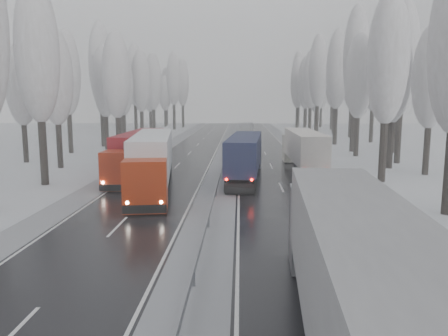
# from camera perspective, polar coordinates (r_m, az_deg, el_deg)

# --- Properties ---
(carriageway_right) EXTENTS (7.50, 200.00, 0.03)m
(carriageway_right) POSITION_cam_1_polar(r_m,az_deg,el_deg) (42.83, 6.74, -0.95)
(carriageway_right) COLOR black
(carriageway_right) RESTS_ON ground
(carriageway_left) EXTENTS (7.50, 200.00, 0.03)m
(carriageway_left) POSITION_cam_1_polar(r_m,az_deg,el_deg) (43.26, -7.26, -0.86)
(carriageway_left) COLOR black
(carriageway_left) RESTS_ON ground
(median_slush) EXTENTS (3.00, 200.00, 0.04)m
(median_slush) POSITION_cam_1_polar(r_m,az_deg,el_deg) (42.73, -0.30, -0.91)
(median_slush) COLOR #929499
(median_slush) RESTS_ON ground
(shoulder_right) EXTENTS (2.40, 200.00, 0.04)m
(shoulder_right) POSITION_cam_1_polar(r_m,az_deg,el_deg) (43.51, 13.25, -0.96)
(shoulder_right) COLOR #929499
(shoulder_right) RESTS_ON ground
(shoulder_left) EXTENTS (2.40, 200.00, 0.04)m
(shoulder_left) POSITION_cam_1_polar(r_m,az_deg,el_deg) (44.34, -13.59, -0.80)
(shoulder_left) COLOR #929499
(shoulder_left) RESTS_ON ground
(median_guardrail) EXTENTS (0.12, 200.00, 0.76)m
(median_guardrail) POSITION_cam_1_polar(r_m,az_deg,el_deg) (42.62, -0.30, -0.14)
(median_guardrail) COLOR slate
(median_guardrail) RESTS_ON ground
(tree_18) EXTENTS (3.60, 3.60, 16.58)m
(tree_18) POSITION_cam_1_polar(r_m,az_deg,el_deg) (41.29, 20.62, 13.09)
(tree_18) COLOR black
(tree_18) RESTS_ON ground
(tree_19) EXTENTS (3.60, 3.60, 14.57)m
(tree_19) POSITION_cam_1_polar(r_m,az_deg,el_deg) (46.87, 25.49, 10.64)
(tree_19) COLOR black
(tree_19) RESTS_ON ground
(tree_20) EXTENTS (3.60, 3.60, 15.71)m
(tree_20) POSITION_cam_1_polar(r_m,az_deg,el_deg) (50.01, 21.37, 11.55)
(tree_20) COLOR black
(tree_20) RESTS_ON ground
(tree_21) EXTENTS (3.60, 3.60, 18.62)m
(tree_21) POSITION_cam_1_polar(r_m,az_deg,el_deg) (54.65, 22.34, 13.16)
(tree_21) COLOR black
(tree_21) RESTS_ON ground
(tree_22) EXTENTS (3.60, 3.60, 15.86)m
(tree_22) POSITION_cam_1_polar(r_m,az_deg,el_deg) (59.74, 17.24, 11.29)
(tree_22) COLOR black
(tree_22) RESTS_ON ground
(tree_23) EXTENTS (3.60, 3.60, 13.55)m
(tree_23) POSITION_cam_1_polar(r_m,az_deg,el_deg) (65.35, 21.67, 9.52)
(tree_23) COLOR black
(tree_23) RESTS_ON ground
(tree_24) EXTENTS (3.60, 3.60, 20.49)m
(tree_24) POSITION_cam_1_polar(r_m,az_deg,el_deg) (65.41, 16.87, 13.64)
(tree_24) COLOR black
(tree_24) RESTS_ON ground
(tree_25) EXTENTS (3.60, 3.60, 19.44)m
(tree_25) POSITION_cam_1_polar(r_m,az_deg,el_deg) (71.15, 21.53, 12.45)
(tree_25) COLOR black
(tree_25) RESTS_ON ground
(tree_26) EXTENTS (3.60, 3.60, 18.78)m
(tree_26) POSITION_cam_1_polar(r_m,az_deg,el_deg) (75.20, 14.57, 12.22)
(tree_26) COLOR black
(tree_26) RESTS_ON ground
(tree_27) EXTENTS (3.60, 3.60, 17.62)m
(tree_27) POSITION_cam_1_polar(r_m,az_deg,el_deg) (80.79, 18.99, 11.24)
(tree_27) COLOR black
(tree_27) RESTS_ON ground
(tree_28) EXTENTS (3.60, 3.60, 19.62)m
(tree_28) POSITION_cam_1_polar(r_m,az_deg,el_deg) (85.46, 12.20, 12.21)
(tree_28) COLOR black
(tree_28) RESTS_ON ground
(tree_29) EXTENTS (3.60, 3.60, 18.11)m
(tree_29) POSITION_cam_1_polar(r_m,az_deg,el_deg) (90.84, 16.41, 11.23)
(tree_29) COLOR black
(tree_29) RESTS_ON ground
(tree_30) EXTENTS (3.60, 3.60, 17.86)m
(tree_30) POSITION_cam_1_polar(r_m,az_deg,el_deg) (95.04, 11.28, 11.19)
(tree_30) COLOR black
(tree_30) RESTS_ON ground
(tree_31) EXTENTS (3.60, 3.60, 18.58)m
(tree_31) POSITION_cam_1_polar(r_m,az_deg,el_deg) (100.07, 14.33, 11.22)
(tree_31) COLOR black
(tree_31) RESTS_ON ground
(tree_32) EXTENTS (3.60, 3.60, 17.33)m
(tree_32) POSITION_cam_1_polar(r_m,az_deg,el_deg) (102.46, 10.64, 10.83)
(tree_32) COLOR black
(tree_32) RESTS_ON ground
(tree_33) EXTENTS (3.60, 3.60, 14.33)m
(tree_33) POSITION_cam_1_polar(r_m,az_deg,el_deg) (106.84, 11.98, 9.67)
(tree_33) COLOR black
(tree_33) RESTS_ON ground
(tree_34) EXTENTS (3.60, 3.60, 17.63)m
(tree_34) POSITION_cam_1_polar(r_m,az_deg,el_deg) (109.38, 9.62, 10.81)
(tree_34) COLOR black
(tree_34) RESTS_ON ground
(tree_35) EXTENTS (3.60, 3.60, 18.25)m
(tree_35) POSITION_cam_1_polar(r_m,az_deg,el_deg) (114.86, 14.00, 10.77)
(tree_35) COLOR black
(tree_35) RESTS_ON ground
(tree_36) EXTENTS (3.60, 3.60, 20.23)m
(tree_36) POSITION_cam_1_polar(r_m,az_deg,el_deg) (119.37, 9.65, 11.42)
(tree_36) COLOR black
(tree_36) RESTS_ON ground
(tree_37) EXTENTS (3.60, 3.60, 16.37)m
(tree_37) POSITION_cam_1_polar(r_m,az_deg,el_deg) (124.30, 12.62, 10.09)
(tree_37) COLOR black
(tree_37) RESTS_ON ground
(tree_38) EXTENTS (3.60, 3.60, 17.97)m
(tree_38) POSITION_cam_1_polar(r_m,az_deg,el_deg) (130.00, 9.78, 10.56)
(tree_38) COLOR black
(tree_38) RESTS_ON ground
(tree_39) EXTENTS (3.60, 3.60, 16.19)m
(tree_39) POSITION_cam_1_polar(r_m,az_deg,el_deg) (134.31, 10.75, 9.98)
(tree_39) COLOR black
(tree_39) RESTS_ON ground
(tree_58) EXTENTS (3.60, 3.60, 17.21)m
(tree_58) POSITION_cam_1_polar(r_m,az_deg,el_deg) (40.55, -23.22, 13.61)
(tree_58) COLOR black
(tree_58) RESTS_ON ground
(tree_60) EXTENTS (3.60, 3.60, 14.84)m
(tree_60) POSITION_cam_1_polar(r_m,az_deg,el_deg) (50.29, -21.13, 10.91)
(tree_60) COLOR black
(tree_60) RESTS_ON ground
(tree_61) EXTENTS (3.60, 3.60, 13.95)m
(tree_61) POSITION_cam_1_polar(r_m,az_deg,el_deg) (56.32, -24.96, 9.81)
(tree_61) COLOR black
(tree_61) RESTS_ON ground
(tree_62) EXTENTS (3.60, 3.60, 16.04)m
(tree_62) POSITION_cam_1_polar(r_m,az_deg,el_deg) (58.07, -13.88, 11.63)
(tree_62) COLOR black
(tree_62) RESTS_ON ground
(tree_63) EXTENTS (3.60, 3.60, 16.88)m
(tree_63) POSITION_cam_1_polar(r_m,az_deg,el_deg) (64.42, -19.82, 11.54)
(tree_63) COLOR black
(tree_63) RESTS_ON ground
(tree_64) EXTENTS (3.60, 3.60, 15.42)m
(tree_64) POSITION_cam_1_polar(r_m,az_deg,el_deg) (67.88, -15.33, 10.78)
(tree_64) COLOR black
(tree_64) RESTS_ON ground
(tree_65) EXTENTS (3.60, 3.60, 19.48)m
(tree_65) POSITION_cam_1_polar(r_m,az_deg,el_deg) (72.38, -15.84, 12.67)
(tree_65) COLOR black
(tree_65) RESTS_ON ground
(tree_66) EXTENTS (3.60, 3.60, 15.23)m
(tree_66) POSITION_cam_1_polar(r_m,az_deg,el_deg) (77.10, -13.09, 10.49)
(tree_66) COLOR black
(tree_66) RESTS_ON ground
(tree_67) EXTENTS (3.60, 3.60, 17.09)m
(tree_67) POSITION_cam_1_polar(r_m,az_deg,el_deg) (81.37, -13.34, 11.22)
(tree_67) COLOR black
(tree_67) RESTS_ON ground
(tree_68) EXTENTS (3.60, 3.60, 16.65)m
(tree_68) POSITION_cam_1_polar(r_m,az_deg,el_deg) (83.32, -10.81, 11.04)
(tree_68) COLOR black
(tree_68) RESTS_ON ground
(tree_69) EXTENTS (3.60, 3.60, 19.35)m
(tree_69) POSITION_cam_1_polar(r_m,az_deg,el_deg) (88.46, -13.38, 11.93)
(tree_69) COLOR black
(tree_69) RESTS_ON ground
(tree_70) EXTENTS (3.60, 3.60, 17.09)m
(tree_70) POSITION_cam_1_polar(r_m,az_deg,el_deg) (93.13, -9.26, 11.00)
(tree_70) COLOR black
(tree_70) RESTS_ON ground
(tree_71) EXTENTS (3.60, 3.60, 19.61)m
(tree_71) POSITION_cam_1_polar(r_m,az_deg,el_deg) (98.13, -11.60, 11.75)
(tree_71) COLOR black
(tree_71) RESTS_ON ground
(tree_72) EXTENTS (3.60, 3.60, 15.11)m
(tree_72) POSITION_cam_1_polar(r_m,az_deg,el_deg) (102.76, -9.66, 10.06)
(tree_72) COLOR black
(tree_72) RESTS_ON ground
(tree_73) EXTENTS (3.60, 3.60, 17.22)m
(tree_73) POSITION_cam_1_polar(r_m,az_deg,el_deg) (107.32, -10.77, 10.69)
(tree_73) COLOR black
(tree_73) RESTS_ON ground
(tree_74) EXTENTS (3.60, 3.60, 19.68)m
(tree_74) POSITION_cam_1_polar(r_m,az_deg,el_deg) (112.81, -6.61, 11.47)
(tree_74) COLOR black
(tree_74) RESTS_ON ground
(tree_75) EXTENTS (3.60, 3.60, 18.60)m
(tree_75) POSITION_cam_1_polar(r_m,az_deg,el_deg) (118.40, -10.75, 10.92)
(tree_75) COLOR black
(tree_75) RESTS_ON ground
(tree_76) EXTENTS (3.60, 3.60, 18.55)m
(tree_76) POSITION_cam_1_polar(r_m,az_deg,el_deg) (121.93, -5.44, 10.94)
(tree_76) COLOR black
(tree_76) RESTS_ON ground
(tree_77) EXTENTS (3.60, 3.60, 14.32)m
(tree_77) POSITION_cam_1_polar(r_m,az_deg,el_deg) (126.65, -7.74, 9.60)
(tree_77) COLOR black
(tree_77) RESTS_ON ground
(tree_78) EXTENTS (3.60, 3.60, 19.55)m
(tree_78) POSITION_cam_1_polar(r_m,az_deg,el_deg) (128.97, -6.63, 11.09)
(tree_78) COLOR black
(tree_78) RESTS_ON ground
(tree_79) EXTENTS (3.60, 3.60, 17.07)m
(tree_79) POSITION_cam_1_polar(r_m,az_deg,el_deg) (133.30, -7.55, 10.31)
(tree_79) COLOR black
(tree_79) RESTS_ON ground
(truck_grey_tarp) EXTENTS (3.89, 17.70, 4.51)m
(truck_grey_tarp) POSITION_cam_1_polar(r_m,az_deg,el_deg) (12.74, 16.61, -12.55)
(truck_grey_tarp) COLOR #4B4B50
(truck_grey_tarp) RESTS_ON ground
(truck_blue_box) EXTENTS (3.70, 16.09, 4.10)m
(truck_blue_box) POSITION_cam_1_polar(r_m,az_deg,el_deg) (40.19, 2.84, 1.89)
(truck_blue_box) COLOR #1A2142
(truck_blue_box) RESTS_ON ground
(truck_cream_box) EXTENTS (2.68, 16.32, 4.18)m
(truck_cream_box) POSITION_cam_1_polar(r_m,az_deg,el_deg) (45.47, 10.24, 2.62)
(truck_cream_box) COLOR #ACAA98
(truck_cream_box) RESTS_ON ground
(box_truck_distant) EXTENTS (3.10, 7.47, 2.71)m
(box_truck_distant) POSITION_cam_1_polar(r_m,az_deg,el_deg) (92.92, 2.94, 5.15)
(box_truck_distant) COLOR #AFB1B6
(box_truck_distant) RESTS_ON ground
(truck_red_white) EXTENTS (5.07, 17.76, 4.52)m
(truck_red_white) POSITION_cam_1_polar(r_m,az_deg,el_deg) (35.35, -9.37, 1.24)
(truck_red_white) COLOR #A82709
(truck_red_white) RESTS_ON ground
(truck_red_red) EXTENTS (2.70, 16.31, 4.17)m
(truck_red_red) POSITION_cam_1_polar(r_m,az_deg,el_deg) (42.63, -11.21, 2.18)
(truck_red_red) COLOR #A52209
(truck_red_red) RESTS_ON ground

